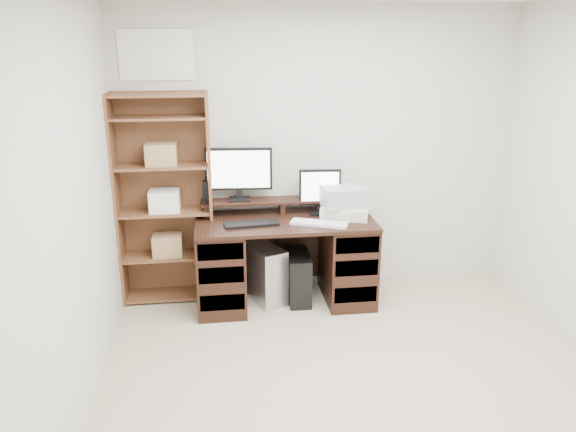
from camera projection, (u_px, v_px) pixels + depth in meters
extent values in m
cube|color=tan|center=(374.00, 417.00, 3.46)|extent=(3.50, 4.00, 0.02)
cube|color=beige|center=(319.00, 152.00, 4.97)|extent=(3.50, 0.02, 2.50)
cube|color=beige|center=(50.00, 238.00, 2.85)|extent=(0.02, 4.00, 2.50)
cube|color=white|center=(156.00, 55.00, 4.53)|extent=(0.60, 0.01, 0.40)
cube|color=black|center=(285.00, 222.00, 4.72)|extent=(1.50, 0.70, 0.03)
cube|color=black|center=(221.00, 266.00, 4.77)|extent=(0.40, 0.66, 0.72)
cube|color=black|center=(347.00, 260.00, 4.91)|extent=(0.40, 0.66, 0.72)
cube|color=black|center=(280.00, 245.00, 5.14)|extent=(1.48, 0.02, 0.65)
cube|color=black|center=(222.00, 302.00, 4.52)|extent=(0.36, 0.01, 0.14)
cube|color=black|center=(221.00, 275.00, 4.45)|extent=(0.36, 0.01, 0.14)
cube|color=black|center=(220.00, 252.00, 4.39)|extent=(0.36, 0.01, 0.14)
cube|color=black|center=(356.00, 295.00, 4.66)|extent=(0.36, 0.01, 0.14)
cube|color=black|center=(357.00, 268.00, 4.58)|extent=(0.36, 0.01, 0.14)
cube|color=black|center=(358.00, 245.00, 4.52)|extent=(0.36, 0.01, 0.14)
cube|color=black|center=(207.00, 210.00, 4.83)|extent=(0.04, 0.20, 0.10)
cube|color=black|center=(282.00, 207.00, 4.91)|extent=(0.04, 0.20, 0.10)
cube|color=black|center=(354.00, 204.00, 4.99)|extent=(0.04, 0.20, 0.10)
cube|color=black|center=(282.00, 200.00, 4.89)|extent=(1.40, 0.22, 0.02)
cube|color=black|center=(239.00, 199.00, 4.86)|extent=(0.20, 0.16, 0.02)
cube|color=black|center=(239.00, 192.00, 4.86)|extent=(0.05, 0.04, 0.10)
cube|color=black|center=(239.00, 169.00, 4.80)|extent=(0.57, 0.08, 0.36)
cube|color=white|center=(239.00, 169.00, 4.78)|extent=(0.53, 0.04, 0.32)
cube|color=black|center=(320.00, 213.00, 4.87)|extent=(0.18, 0.15, 0.02)
cube|color=black|center=(319.00, 207.00, 4.88)|extent=(0.05, 0.03, 0.09)
cube|color=black|center=(320.00, 187.00, 4.82)|extent=(0.36, 0.06, 0.31)
cube|color=white|center=(320.00, 188.00, 4.80)|extent=(0.32, 0.03, 0.27)
cube|color=black|center=(207.00, 191.00, 4.79)|extent=(0.08, 0.08, 0.19)
cube|color=black|center=(252.00, 224.00, 4.58)|extent=(0.45, 0.19, 0.02)
cube|color=silver|center=(319.00, 223.00, 4.60)|extent=(0.49, 0.31, 0.02)
ellipsoid|color=white|center=(349.00, 219.00, 4.68)|extent=(0.10, 0.07, 0.04)
cube|color=beige|center=(344.00, 211.00, 4.79)|extent=(0.46, 0.40, 0.10)
cube|color=#9A9EA5|center=(345.00, 196.00, 4.75)|extent=(0.41, 0.30, 0.17)
cube|color=#B0B3B8|center=(264.00, 272.00, 4.93)|extent=(0.39, 0.54, 0.50)
cube|color=black|center=(298.00, 277.00, 4.91)|extent=(0.20, 0.44, 0.43)
cube|color=#19FF33|center=(302.00, 277.00, 4.68)|extent=(0.01, 0.00, 0.01)
cube|color=brown|center=(117.00, 202.00, 4.69)|extent=(0.02, 0.30, 1.80)
cube|color=brown|center=(211.00, 199.00, 4.79)|extent=(0.02, 0.30, 1.80)
cube|color=brown|center=(166.00, 196.00, 4.87)|extent=(0.80, 0.01, 1.80)
cube|color=brown|center=(171.00, 294.00, 5.01)|extent=(0.75, 0.28, 0.02)
cube|color=brown|center=(168.00, 256.00, 4.89)|extent=(0.75, 0.28, 0.02)
cube|color=brown|center=(165.00, 212.00, 4.77)|extent=(0.75, 0.28, 0.02)
cube|color=brown|center=(162.00, 166.00, 4.65)|extent=(0.75, 0.28, 0.02)
cube|color=brown|center=(159.00, 117.00, 4.52)|extent=(0.75, 0.28, 0.02)
cube|color=brown|center=(157.00, 95.00, 4.47)|extent=(0.75, 0.28, 0.02)
cube|color=#A07F54|center=(168.00, 245.00, 4.86)|extent=(0.25, 0.20, 0.18)
cube|color=white|center=(165.00, 201.00, 4.74)|extent=(0.25, 0.20, 0.18)
cube|color=#A07F54|center=(161.00, 154.00, 4.62)|extent=(0.25, 0.20, 0.18)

